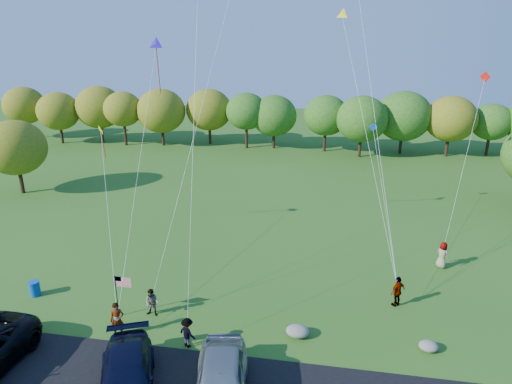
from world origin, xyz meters
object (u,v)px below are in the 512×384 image
minivan_navy (127,378)px  minivan_silver (221,383)px  flyer_a (117,320)px  flyer_e (442,255)px  flyer_c (187,333)px  flyer_d (398,291)px  trash_barrel (35,288)px  flyer_b (152,303)px

minivan_navy → minivan_silver: 4.05m
flyer_a → flyer_e: size_ratio=1.07×
flyer_c → flyer_d: size_ratio=0.86×
minivan_navy → trash_barrel: (-8.67, 6.32, -0.43)m
flyer_a → flyer_e: (17.68, 10.18, -0.06)m
minivan_navy → minivan_silver: bearing=-19.0°
flyer_a → flyer_b: size_ratio=1.20×
flyer_b → flyer_c: (2.68, -2.15, -0.01)m
minivan_silver → flyer_a: (-6.20, 3.40, -0.06)m
minivan_navy → flyer_a: 4.22m
flyer_e → flyer_c: bearing=79.2°
minivan_silver → flyer_e: bearing=39.4°
flyer_a → trash_barrel: size_ratio=2.12×
minivan_navy → minivan_silver: minivan_silver is taller
flyer_c → minivan_navy: bearing=92.6°
flyer_d → trash_barrel: size_ratio=2.02×
flyer_d → flyer_e: flyer_d is taller
flyer_b → flyer_e: (16.63, 8.20, 0.10)m
flyer_d → flyer_a: bearing=-22.2°
flyer_a → flyer_b: (1.04, 1.98, -0.16)m
minivan_navy → trash_barrel: size_ratio=6.26×
flyer_c → flyer_e: flyer_e is taller
flyer_a → flyer_b: bearing=39.9°
minivan_silver → minivan_navy: bearing=172.6°
minivan_navy → flyer_c: bearing=43.6°
flyer_c → flyer_d: 11.83m
minivan_silver → flyer_c: 4.09m
minivan_silver → trash_barrel: minivan_silver is taller
flyer_a → flyer_d: size_ratio=1.05×
minivan_silver → flyer_a: size_ratio=2.93×
minivan_navy → flyer_c: (1.56, 3.46, -0.09)m
minivan_navy → flyer_d: (12.12, 8.81, 0.03)m
flyer_a → trash_barrel: flyer_a is taller
flyer_e → flyer_b: bearing=68.8°
minivan_silver → flyer_c: (-2.48, 3.24, -0.23)m
flyer_e → minivan_navy: bearing=84.3°
minivan_navy → flyer_c: 3.79m
flyer_e → trash_barrel: size_ratio=1.98×
minivan_silver → flyer_b: size_ratio=3.50×
flyer_a → trash_barrel: (-6.51, 2.70, -0.50)m
flyer_e → minivan_silver: bearing=92.4°
flyer_d → trash_barrel: flyer_d is taller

